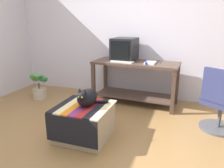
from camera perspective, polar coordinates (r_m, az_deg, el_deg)
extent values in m
plane|color=olive|center=(2.87, -7.43, -15.04)|extent=(14.00, 14.00, 0.00)
cube|color=silver|center=(4.38, 4.44, 13.81)|extent=(8.00, 0.10, 2.60)
cube|color=#4C382D|center=(4.05, -4.85, 0.17)|extent=(0.06, 0.06, 0.73)
cube|color=#4C382D|center=(3.65, 15.57, -2.23)|extent=(0.06, 0.06, 0.73)
cube|color=#4C382D|center=(4.16, 16.55, -0.03)|extent=(0.06, 0.06, 0.73)
cube|color=#4C382D|center=(4.52, -1.71, 1.93)|extent=(0.06, 0.06, 0.73)
cube|color=#4C382D|center=(4.10, 5.91, -2.87)|extent=(1.41, 0.60, 0.02)
cube|color=#4C382D|center=(3.94, 6.16, 5.46)|extent=(1.54, 0.70, 0.04)
cube|color=black|center=(4.10, 3.22, 6.38)|extent=(0.31, 0.34, 0.02)
cube|color=black|center=(4.07, 3.26, 9.03)|extent=(0.44, 0.49, 0.40)
cube|color=black|center=(3.85, 2.05, 8.77)|extent=(0.34, 0.03, 0.31)
cube|color=beige|center=(3.87, 2.67, 5.81)|extent=(0.41, 0.19, 0.02)
cube|color=white|center=(3.83, 9.93, 5.50)|extent=(0.18, 0.29, 0.03)
cube|color=tan|center=(2.91, -7.23, -9.84)|extent=(0.64, 0.62, 0.43)
cube|color=black|center=(2.63, -10.64, -12.00)|extent=(0.67, 0.01, 0.34)
cube|color=black|center=(2.95, -12.40, -5.01)|extent=(0.10, 0.67, 0.02)
cube|color=beige|center=(2.90, -10.79, -5.27)|extent=(0.10, 0.67, 0.02)
cube|color=orange|center=(2.86, -9.12, -5.53)|extent=(0.10, 0.67, 0.02)
cube|color=#7A2D6B|center=(2.82, -7.39, -5.80)|extent=(0.10, 0.67, 0.02)
cube|color=#AD2323|center=(2.78, -5.62, -6.07)|extent=(0.10, 0.67, 0.02)
cube|color=black|center=(2.74, -3.79, -6.34)|extent=(0.10, 0.67, 0.02)
cube|color=beige|center=(2.71, -1.91, -6.62)|extent=(0.10, 0.67, 0.02)
ellipsoid|color=black|center=(2.79, -6.43, -3.48)|extent=(0.23, 0.36, 0.21)
sphere|color=black|center=(2.66, -7.71, -3.23)|extent=(0.12, 0.12, 0.12)
cylinder|color=black|center=(2.87, -3.82, -4.65)|extent=(0.27, 0.16, 0.04)
cone|color=black|center=(2.65, -8.42, -1.64)|extent=(0.05, 0.05, 0.06)
cone|color=black|center=(2.62, -7.11, -1.80)|extent=(0.05, 0.05, 0.06)
sphere|color=#C6D151|center=(2.62, -8.67, -3.35)|extent=(0.02, 0.02, 0.02)
sphere|color=#C6D151|center=(2.60, -7.83, -3.46)|extent=(0.02, 0.02, 0.02)
cylinder|color=#B7A893|center=(4.53, -18.25, -2.35)|extent=(0.25, 0.25, 0.20)
cylinder|color=brown|center=(4.49, -18.43, -0.46)|extent=(0.03, 0.03, 0.11)
ellipsoid|color=#2D7033|center=(4.40, -17.68, 1.35)|extent=(0.17, 0.10, 0.12)
ellipsoid|color=#38843D|center=(4.51, -17.35, 1.27)|extent=(0.19, 0.09, 0.13)
ellipsoid|color=#4C8E42|center=(4.59, -19.36, 1.29)|extent=(0.18, 0.08, 0.10)
ellipsoid|color=#38843D|center=(4.47, -19.97, 1.82)|extent=(0.12, 0.08, 0.11)
ellipsoid|color=#4C8E42|center=(4.35, -18.86, 2.09)|extent=(0.18, 0.14, 0.09)
cylinder|color=#4C4C51|center=(3.52, 25.79, -10.17)|extent=(0.52, 0.52, 0.03)
cylinder|color=#4C4C51|center=(3.45, 26.17, -7.40)|extent=(0.05, 0.05, 0.34)
cube|color=navy|center=(3.38, 26.62, -4.12)|extent=(0.58, 0.58, 0.08)
cube|color=navy|center=(3.14, 25.57, -0.44)|extent=(0.35, 0.26, 0.44)
cube|color=#2342B7|center=(3.73, 8.85, 5.37)|extent=(0.05, 0.11, 0.04)
cylinder|color=#2351B2|center=(3.90, 12.52, 5.42)|extent=(0.01, 0.14, 0.01)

